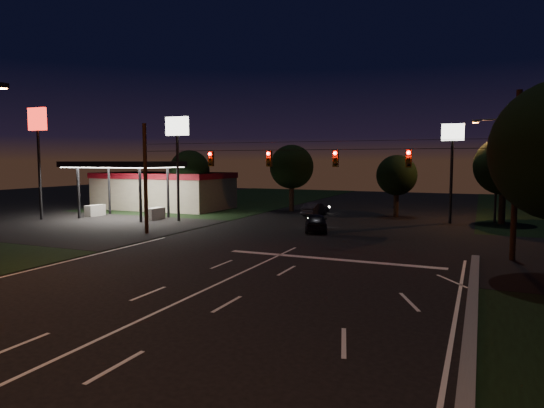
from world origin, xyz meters
The scene contains 17 objects.
ground centered at (0.00, 0.00, 0.00)m, with size 140.00×140.00×0.00m, color black.
cross_street_left centered at (-20.00, 16.00, 0.00)m, with size 20.00×16.00×0.02m, color black.
stop_bar centered at (3.00, 11.50, 0.01)m, with size 12.00×0.50×0.01m, color silver.
utility_pole_right centered at (12.00, 15.00, 0.00)m, with size 0.30×0.30×9.00m, color black.
utility_pole_left centered at (-12.00, 15.00, 0.00)m, with size 0.28×0.28×8.00m, color black.
signal_span centered at (0.00, 14.96, 5.50)m, with size 24.00×0.40×1.56m.
gas_station centered at (-21.86, 30.39, 2.38)m, with size 14.20×16.10×5.25m.
pole_sign_left_near centered at (-14.00, 22.00, 6.98)m, with size 2.20×0.30×9.10m.
pole_sign_left_far centered at (-26.00, 18.00, 7.61)m, with size 2.00×0.30×10.00m.
pole_sign_right centered at (8.00, 30.00, 6.24)m, with size 1.80×0.30×8.40m.
street_light_right_far centered at (11.24, 32.00, 5.24)m, with size 2.20×0.35×9.00m.
tree_far_a centered at (-17.98, 30.12, 4.26)m, with size 4.20×4.20×6.42m.
tree_far_b centered at (-7.98, 34.13, 4.61)m, with size 4.60×4.60×6.98m.
tree_far_c centered at (3.02, 33.10, 3.90)m, with size 3.80×3.80×5.86m.
tree_far_d centered at (12.02, 31.13, 4.83)m, with size 4.80×4.80×7.30m.
car_oncoming_a centered at (-1.00, 21.04, 0.69)m, with size 1.64×4.07×1.39m, color black.
car_oncoming_b centered at (-4.41, 31.09, 0.63)m, with size 1.33×3.82×1.26m, color black.
Camera 1 is at (10.36, -13.53, 5.34)m, focal length 32.00 mm.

